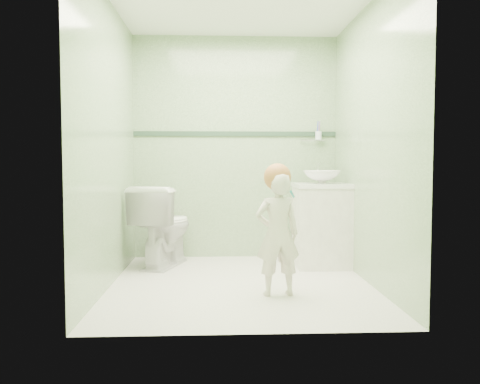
{
  "coord_description": "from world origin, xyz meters",
  "views": [
    {
      "loc": [
        -0.2,
        -4.2,
        1.04
      ],
      "look_at": [
        0.0,
        0.15,
        0.78
      ],
      "focal_mm": 37.28,
      "sensor_mm": 36.0,
      "label": 1
    }
  ],
  "objects": [
    {
      "name": "vanity",
      "position": [
        0.84,
        0.7,
        0.4
      ],
      "size": [
        0.52,
        0.5,
        0.8
      ],
      "primitive_type": "cube",
      "color": "beige",
      "rests_on": "ground"
    },
    {
      "name": "ground",
      "position": [
        0.0,
        0.0,
        0.0
      ],
      "size": [
        2.5,
        2.5,
        0.0
      ],
      "primitive_type": "plane",
      "color": "silver",
      "rests_on": "ground"
    },
    {
      "name": "teal_toothbrush",
      "position": [
        0.36,
        -0.48,
        0.81
      ],
      "size": [
        0.11,
        0.14,
        0.08
      ],
      "color": "#0F7B77",
      "rests_on": "toddler"
    },
    {
      "name": "toilet",
      "position": [
        -0.74,
        0.8,
        0.41
      ],
      "size": [
        0.67,
        0.89,
        0.81
      ],
      "primitive_type": "imported",
      "rotation": [
        0.0,
        0.0,
        2.84
      ],
      "color": "white",
      "rests_on": "ground"
    },
    {
      "name": "basin",
      "position": [
        0.84,
        0.7,
        0.89
      ],
      "size": [
        0.37,
        0.37,
        0.13
      ],
      "primitive_type": "imported",
      "color": "white",
      "rests_on": "counter"
    },
    {
      "name": "cup_holder",
      "position": [
        0.89,
        1.18,
        1.33
      ],
      "size": [
        0.26,
        0.07,
        0.21
      ],
      "color": "silver",
      "rests_on": "room_shell"
    },
    {
      "name": "toddler",
      "position": [
        0.27,
        -0.37,
        0.48
      ],
      "size": [
        0.38,
        0.27,
        0.96
      ],
      "primitive_type": "imported",
      "rotation": [
        0.0,
        0.0,
        3.27
      ],
      "color": "beige",
      "rests_on": "ground"
    },
    {
      "name": "counter",
      "position": [
        0.84,
        0.7,
        0.81
      ],
      "size": [
        0.54,
        0.52,
        0.04
      ],
      "primitive_type": "cube",
      "color": "white",
      "rests_on": "vanity"
    },
    {
      "name": "room_shell",
      "position": [
        0.0,
        0.0,
        1.2
      ],
      "size": [
        2.5,
        2.54,
        2.4
      ],
      "color": "#80A474",
      "rests_on": "ground"
    },
    {
      "name": "faucet",
      "position": [
        0.84,
        0.89,
        0.97
      ],
      "size": [
        0.03,
        0.13,
        0.18
      ],
      "color": "silver",
      "rests_on": "counter"
    },
    {
      "name": "hair_cap",
      "position": [
        0.27,
        -0.34,
        0.93
      ],
      "size": [
        0.21,
        0.21,
        0.21
      ],
      "primitive_type": "sphere",
      "color": "#B26D35",
      "rests_on": "toddler"
    },
    {
      "name": "trim_stripe",
      "position": [
        0.0,
        1.24,
        1.35
      ],
      "size": [
        2.2,
        0.02,
        0.05
      ],
      "primitive_type": "cube",
      "color": "#2A4332",
      "rests_on": "room_shell"
    }
  ]
}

